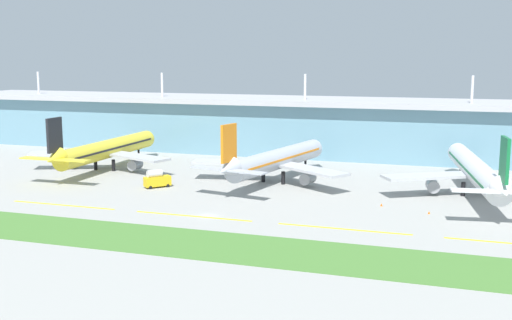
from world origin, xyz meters
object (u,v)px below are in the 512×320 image
at_px(airliner_near, 106,150).
at_px(airliner_far, 476,171).
at_px(baggage_cart, 155,183).
at_px(fuel_truck, 157,179).
at_px(safety_cone_left_wingtip, 429,212).
at_px(airliner_middle, 276,160).
at_px(pushback_tug, 159,180).
at_px(safety_cone_nose_front, 381,205).

height_order(airliner_near, airliner_far, same).
height_order(baggage_cart, fuel_truck, fuel_truck).
bearing_deg(safety_cone_left_wingtip, airliner_near, 164.94).
bearing_deg(airliner_near, baggage_cart, -35.88).
bearing_deg(airliner_near, airliner_middle, -2.70).
xyz_separation_m(airliner_middle, pushback_tug, (-30.15, -12.79, -5.34)).
height_order(airliner_middle, airliner_far, same).
xyz_separation_m(airliner_near, safety_cone_left_wingtip, (99.89, -26.87, -6.10)).
xyz_separation_m(airliner_middle, fuel_truck, (-28.77, -17.13, -4.18)).
distance_m(airliner_far, safety_cone_nose_front, 29.77).
distance_m(airliner_far, pushback_tug, 84.96).
bearing_deg(airliner_far, airliner_middle, 179.79).
bearing_deg(fuel_truck, pushback_tug, 107.73).
xyz_separation_m(airliner_far, baggage_cart, (-83.19, -16.59, -5.19)).
relative_size(airliner_near, baggage_cart, 15.50).
distance_m(baggage_cart, fuel_truck, 1.28).
relative_size(airliner_far, fuel_truck, 9.76).
bearing_deg(safety_cone_nose_front, fuel_truck, 177.33).
xyz_separation_m(pushback_tug, fuel_truck, (1.39, -4.34, 1.16)).
height_order(airliner_near, safety_cone_nose_front, airliner_near).
bearing_deg(airliner_near, safety_cone_left_wingtip, -15.06).
height_order(fuel_truck, safety_cone_left_wingtip, fuel_truck).
relative_size(airliner_far, safety_cone_nose_front, 99.42).
bearing_deg(fuel_truck, airliner_near, 144.38).
bearing_deg(safety_cone_left_wingtip, fuel_truck, 174.40).
xyz_separation_m(pushback_tug, safety_cone_left_wingtip, (73.66, -11.42, -0.75)).
xyz_separation_m(airliner_middle, safety_cone_left_wingtip, (43.51, -24.21, -6.09)).
relative_size(airliner_near, safety_cone_nose_front, 88.46).
distance_m(baggage_cart, safety_cone_nose_front, 61.87).
bearing_deg(fuel_truck, baggage_cart, 154.96).
xyz_separation_m(airliner_near, fuel_truck, (27.61, -19.78, -4.18)).
xyz_separation_m(airliner_near, safety_cone_nose_front, (88.67, -22.63, -6.10)).
height_order(baggage_cart, safety_cone_left_wingtip, baggage_cart).
height_order(airliner_far, fuel_truck, airliner_far).
relative_size(pushback_tug, safety_cone_nose_front, 6.78).
distance_m(airliner_near, safety_cone_left_wingtip, 103.62).
distance_m(pushback_tug, safety_cone_left_wingtip, 74.55).
distance_m(pushback_tug, fuel_truck, 4.70).
height_order(baggage_cart, pushback_tug, baggage_cart).
distance_m(airliner_middle, pushback_tug, 33.19).
distance_m(airliner_middle, fuel_truck, 33.74).
bearing_deg(baggage_cart, safety_cone_nose_front, -2.95).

